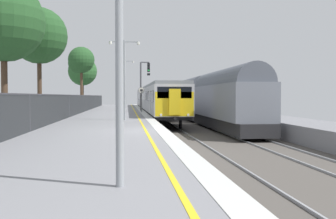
# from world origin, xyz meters

# --- Properties ---
(ground) EXTENTS (17.40, 110.00, 1.21)m
(ground) POSITION_xyz_m (2.64, 0.00, -0.61)
(ground) COLOR gray
(commuter_train_at_platform) EXTENTS (2.83, 41.98, 3.81)m
(commuter_train_at_platform) POSITION_xyz_m (2.10, 29.64, 1.27)
(commuter_train_at_platform) COLOR #B7B7BC
(commuter_train_at_platform) RESTS_ON ground
(freight_train_adjacent_track) EXTENTS (2.60, 60.67, 4.49)m
(freight_train_adjacent_track) POSITION_xyz_m (6.10, 33.21, 1.45)
(freight_train_adjacent_track) COLOR #232326
(freight_train_adjacent_track) RESTS_ON ground
(signal_gantry) EXTENTS (1.10, 0.24, 5.31)m
(signal_gantry) POSITION_xyz_m (0.61, 24.44, 3.30)
(signal_gantry) COLOR #47474C
(signal_gantry) RESTS_ON ground
(speed_limit_sign) EXTENTS (0.59, 0.08, 2.45)m
(speed_limit_sign) POSITION_xyz_m (0.25, 20.23, 1.57)
(speed_limit_sign) COLOR #59595B
(speed_limit_sign) RESTS_ON ground
(platform_lamp_mid) EXTENTS (2.00, 0.20, 5.20)m
(platform_lamp_mid) POSITION_xyz_m (-1.33, 7.81, 3.10)
(platform_lamp_mid) COLOR #93999E
(platform_lamp_mid) RESTS_ON ground
(platform_lamp_far) EXTENTS (2.00, 0.20, 5.63)m
(platform_lamp_far) POSITION_xyz_m (-1.33, 26.34, 3.32)
(platform_lamp_far) COLOR #93999E
(platform_lamp_far) RESTS_ON ground
(platform_back_fence) EXTENTS (0.07, 99.00, 1.68)m
(platform_back_fence) POSITION_xyz_m (-5.45, 0.00, 0.88)
(platform_back_fence) COLOR #282B2D
(platform_back_fence) RESTS_ON ground
(background_tree_left) EXTENTS (3.80, 3.80, 7.57)m
(background_tree_left) POSITION_xyz_m (-7.15, 9.42, 5.57)
(background_tree_left) COLOR #473323
(background_tree_left) RESTS_ON ground
(background_tree_centre) EXTENTS (4.19, 4.19, 7.32)m
(background_tree_centre) POSITION_xyz_m (-7.67, 39.75, 5.13)
(background_tree_centre) COLOR #473323
(background_tree_centre) RESTS_ON ground
(background_tree_right) EXTENTS (4.39, 4.39, 7.82)m
(background_tree_right) POSITION_xyz_m (-7.75, 4.32, 5.52)
(background_tree_right) COLOR #473323
(background_tree_right) RESTS_ON ground
(background_tree_back) EXTENTS (3.16, 3.15, 7.51)m
(background_tree_back) POSITION_xyz_m (-6.72, 29.75, 5.78)
(background_tree_back) COLOR #473323
(background_tree_back) RESTS_ON ground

